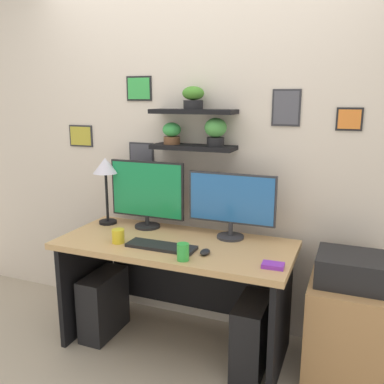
% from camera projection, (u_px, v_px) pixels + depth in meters
% --- Properties ---
extents(ground_plane, '(8.00, 8.00, 0.00)m').
position_uv_depth(ground_plane, '(176.00, 345.00, 2.83)').
color(ground_plane, tan).
extents(back_wall_assembly, '(4.40, 0.24, 2.70)m').
position_uv_depth(back_wall_assembly, '(199.00, 142.00, 2.92)').
color(back_wall_assembly, beige).
rests_on(back_wall_assembly, ground).
extents(desk, '(1.52, 0.68, 0.75)m').
position_uv_depth(desk, '(178.00, 270.00, 2.76)').
color(desk, tan).
rests_on(desk, ground).
extents(monitor_left, '(0.56, 0.18, 0.48)m').
position_uv_depth(monitor_left, '(147.00, 193.00, 2.91)').
color(monitor_left, black).
rests_on(monitor_left, desk).
extents(monitor_right, '(0.59, 0.18, 0.43)m').
position_uv_depth(monitor_right, '(231.00, 202.00, 2.69)').
color(monitor_right, '#2D2D33').
rests_on(monitor_right, desk).
extents(keyboard, '(0.44, 0.14, 0.02)m').
position_uv_depth(keyboard, '(161.00, 246.00, 2.55)').
color(keyboard, black).
rests_on(keyboard, desk).
extents(computer_mouse, '(0.06, 0.09, 0.03)m').
position_uv_depth(computer_mouse, '(205.00, 252.00, 2.44)').
color(computer_mouse, black).
rests_on(computer_mouse, desk).
extents(desk_lamp, '(0.18, 0.18, 0.49)m').
position_uv_depth(desk_lamp, '(106.00, 171.00, 2.97)').
color(desk_lamp, black).
rests_on(desk_lamp, desk).
extents(coffee_mug, '(0.08, 0.08, 0.09)m').
position_uv_depth(coffee_mug, '(118.00, 236.00, 2.63)').
color(coffee_mug, yellow).
rests_on(coffee_mug, desk).
extents(pen_cup, '(0.07, 0.07, 0.10)m').
position_uv_depth(pen_cup, '(183.00, 252.00, 2.35)').
color(pen_cup, green).
rests_on(pen_cup, desk).
extents(scissors_tray, '(0.12, 0.09, 0.02)m').
position_uv_depth(scissors_tray, '(273.00, 265.00, 2.26)').
color(scissors_tray, purple).
rests_on(scissors_tray, desk).
extents(drawer_cabinet, '(0.44, 0.50, 0.61)m').
position_uv_depth(drawer_cabinet, '(345.00, 329.00, 2.47)').
color(drawer_cabinet, tan).
rests_on(drawer_cabinet, ground).
extents(printer, '(0.38, 0.34, 0.17)m').
position_uv_depth(printer, '(351.00, 269.00, 2.38)').
color(printer, black).
rests_on(printer, drawer_cabinet).
extents(computer_tower_left, '(0.18, 0.40, 0.45)m').
position_uv_depth(computer_tower_left, '(104.00, 304.00, 2.94)').
color(computer_tower_left, black).
rests_on(computer_tower_left, ground).
extents(computer_tower_right, '(0.18, 0.40, 0.46)m').
position_uv_depth(computer_tower_right, '(252.00, 335.00, 2.54)').
color(computer_tower_right, black).
rests_on(computer_tower_right, ground).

